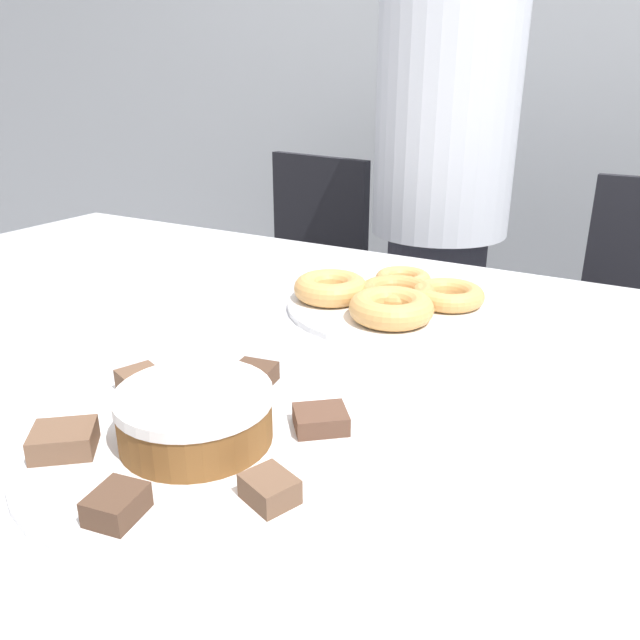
{
  "coord_description": "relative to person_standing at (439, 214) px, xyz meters",
  "views": [
    {
      "loc": [
        0.45,
        -0.69,
        1.14
      ],
      "look_at": [
        0.07,
        -0.03,
        0.84
      ],
      "focal_mm": 35.0,
      "sensor_mm": 36.0,
      "label": 1
    }
  ],
  "objects": [
    {
      "name": "wall_back",
      "position": [
        0.08,
        0.75,
        0.5
      ],
      "size": [
        8.0,
        0.05,
        2.6
      ],
      "color": "#B2B7BC",
      "rests_on": "ground_plane"
    },
    {
      "name": "table",
      "position": [
        0.08,
        -0.88,
        -0.1
      ],
      "size": [
        1.94,
        1.05,
        0.78
      ],
      "color": "silver",
      "rests_on": "ground_plane"
    },
    {
      "name": "person_standing",
      "position": [
        0.0,
        0.0,
        0.0
      ],
      "size": [
        0.35,
        0.35,
        1.53
      ],
      "color": "#383842",
      "rests_on": "ground_plane"
    },
    {
      "name": "office_chair_left",
      "position": [
        -0.52,
        0.08,
        -0.37
      ],
      "size": [
        0.52,
        0.52,
        0.9
      ],
      "rotation": [
        0.0,
        0.0,
        -0.21
      ],
      "color": "black",
      "rests_on": "ground_plane"
    },
    {
      "name": "plate_cake",
      "position": [
        0.14,
        -1.15,
        -0.02
      ],
      "size": [
        0.36,
        0.36,
        0.01
      ],
      "color": "white",
      "rests_on": "table"
    },
    {
      "name": "plate_donuts",
      "position": [
        0.16,
        -0.66,
        -0.02
      ],
      "size": [
        0.36,
        0.36,
        0.01
      ],
      "color": "white",
      "rests_on": "table"
    },
    {
      "name": "frosted_cake",
      "position": [
        0.14,
        -1.15,
        0.01
      ],
      "size": [
        0.16,
        0.16,
        0.06
      ],
      "color": "brown",
      "rests_on": "plate_cake"
    },
    {
      "name": "lamington_0",
      "position": [
        0.04,
        -1.23,
        -0.0
      ],
      "size": [
        0.08,
        0.08,
        0.02
      ],
      "rotation": [
        0.0,
        0.0,
        3.83
      ],
      "color": "brown",
      "rests_on": "plate_cake"
    },
    {
      "name": "lamington_1",
      "position": [
        0.17,
        -1.27,
        -0.0
      ],
      "size": [
        0.05,
        0.05,
        0.02
      ],
      "rotation": [
        0.0,
        0.0,
        4.87
      ],
      "color": "#513828",
      "rests_on": "plate_cake"
    },
    {
      "name": "lamington_2",
      "position": [
        0.27,
        -1.19,
        -0.0
      ],
      "size": [
        0.06,
        0.05,
        0.02
      ],
      "rotation": [
        0.0,
        0.0,
        5.92
      ],
      "color": "brown",
      "rests_on": "plate_cake"
    },
    {
      "name": "lamington_3",
      "position": [
        0.24,
        -1.07,
        -0.0
      ],
      "size": [
        0.07,
        0.07,
        0.02
      ],
      "rotation": [
        0.0,
        0.0,
        6.97
      ],
      "color": "brown",
      "rests_on": "plate_cake"
    },
    {
      "name": "lamington_4",
      "position": [
        0.12,
        -1.02,
        -0.0
      ],
      "size": [
        0.06,
        0.06,
        0.02
      ],
      "rotation": [
        0.0,
        0.0,
        8.02
      ],
      "color": "#513828",
      "rests_on": "plate_cake"
    },
    {
      "name": "lamington_5",
      "position": [
        0.02,
        -1.1,
        0.0
      ],
      "size": [
        0.06,
        0.06,
        0.03
      ],
      "rotation": [
        0.0,
        0.0,
        9.06
      ],
      "color": "brown",
      "rests_on": "plate_cake"
    },
    {
      "name": "donut_0",
      "position": [
        0.16,
        -0.66,
        0.0
      ],
      "size": [
        0.13,
        0.13,
        0.03
      ],
      "color": "#D18E4C",
      "rests_on": "plate_donuts"
    },
    {
      "name": "donut_1",
      "position": [
        0.06,
        -0.7,
        0.01
      ],
      "size": [
        0.12,
        0.12,
        0.04
      ],
      "color": "tan",
      "rests_on": "plate_donuts"
    },
    {
      "name": "donut_2",
      "position": [
        0.18,
        -0.74,
        0.01
      ],
      "size": [
        0.13,
        0.13,
        0.04
      ],
      "color": "tan",
      "rests_on": "plate_donuts"
    },
    {
      "name": "donut_3",
      "position": [
        0.23,
        -0.63,
        0.0
      ],
      "size": [
        0.12,
        0.12,
        0.03
      ],
      "color": "tan",
      "rests_on": "plate_donuts"
    },
    {
      "name": "donut_4",
      "position": [
        0.14,
        -0.58,
        0.0
      ],
      "size": [
        0.1,
        0.1,
        0.03
      ],
      "color": "tan",
      "rests_on": "plate_donuts"
    }
  ]
}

